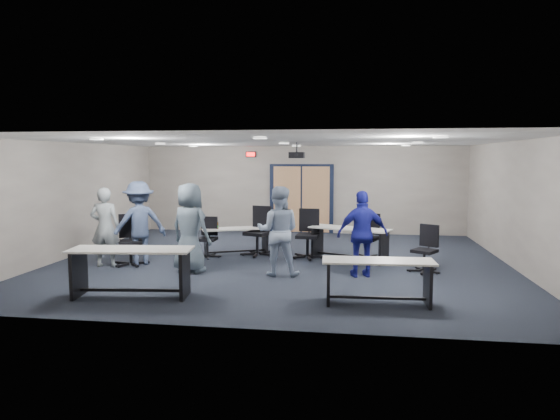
# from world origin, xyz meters

# --- Properties ---
(floor) EXTENTS (10.00, 10.00, 0.00)m
(floor) POSITION_xyz_m (0.00, 0.00, 0.00)
(floor) COLOR #1C1F2C
(floor) RESTS_ON ground
(back_wall) EXTENTS (10.00, 0.04, 2.70)m
(back_wall) POSITION_xyz_m (0.00, 4.50, 1.35)
(back_wall) COLOR gray
(back_wall) RESTS_ON floor
(front_wall) EXTENTS (10.00, 0.04, 2.70)m
(front_wall) POSITION_xyz_m (0.00, -4.50, 1.35)
(front_wall) COLOR gray
(front_wall) RESTS_ON floor
(left_wall) EXTENTS (0.04, 9.00, 2.70)m
(left_wall) POSITION_xyz_m (-5.00, 0.00, 1.35)
(left_wall) COLOR gray
(left_wall) RESTS_ON floor
(right_wall) EXTENTS (0.04, 9.00, 2.70)m
(right_wall) POSITION_xyz_m (5.00, 0.00, 1.35)
(right_wall) COLOR gray
(right_wall) RESTS_ON floor
(ceiling) EXTENTS (10.00, 9.00, 0.04)m
(ceiling) POSITION_xyz_m (0.00, 0.00, 2.70)
(ceiling) COLOR white
(ceiling) RESTS_ON back_wall
(double_door) EXTENTS (2.00, 0.07, 2.20)m
(double_door) POSITION_xyz_m (0.00, 4.46, 1.05)
(double_door) COLOR black
(double_door) RESTS_ON back_wall
(exit_sign) EXTENTS (0.32, 0.07, 0.18)m
(exit_sign) POSITION_xyz_m (-1.60, 4.44, 2.45)
(exit_sign) COLOR black
(exit_sign) RESTS_ON back_wall
(ceiling_projector) EXTENTS (0.35, 0.32, 0.37)m
(ceiling_projector) POSITION_xyz_m (0.30, 0.50, 2.40)
(ceiling_projector) COLOR black
(ceiling_projector) RESTS_ON ceiling
(ceiling_can_lights) EXTENTS (6.24, 5.74, 0.02)m
(ceiling_can_lights) POSITION_xyz_m (0.00, 0.25, 2.67)
(ceiling_can_lights) COLOR silver
(ceiling_can_lights) RESTS_ON ceiling
(table_front_left) EXTENTS (2.10, 0.91, 0.82)m
(table_front_left) POSITION_xyz_m (-2.07, -3.22, 0.56)
(table_front_left) COLOR beige
(table_front_left) RESTS_ON floor
(table_front_right) EXTENTS (1.79, 0.67, 0.72)m
(table_front_right) POSITION_xyz_m (2.01, -3.04, 0.49)
(table_front_right) COLOR beige
(table_front_right) RESTS_ON floor
(table_back_left) EXTENTS (1.70, 1.15, 0.90)m
(table_back_left) POSITION_xyz_m (-1.18, 0.61, 0.46)
(table_back_left) COLOR beige
(table_back_left) RESTS_ON floor
(table_back_right) EXTENTS (1.94, 1.27, 0.75)m
(table_back_right) POSITION_xyz_m (1.53, 0.39, 0.51)
(table_back_right) COLOR beige
(table_back_right) RESTS_ON floor
(chair_back_a) EXTENTS (0.60, 0.60, 0.95)m
(chair_back_a) POSITION_xyz_m (-1.78, 0.21, 0.48)
(chair_back_a) COLOR black
(chair_back_a) RESTS_ON floor
(chair_back_b) EXTENTS (0.93, 0.93, 1.18)m
(chair_back_b) POSITION_xyz_m (-0.66, 0.61, 0.59)
(chair_back_b) COLOR black
(chair_back_b) RESTS_ON floor
(chair_back_c) EXTENTS (0.77, 0.77, 1.15)m
(chair_back_c) POSITION_xyz_m (0.56, 0.46, 0.57)
(chair_back_c) COLOR black
(chair_back_c) RESTS_ON floor
(chair_back_d) EXTENTS (0.85, 0.85, 1.04)m
(chair_back_d) POSITION_xyz_m (1.95, 0.63, 0.52)
(chair_back_d) COLOR black
(chair_back_d) RESTS_ON floor
(chair_loose_left) EXTENTS (0.93, 0.93, 1.10)m
(chair_loose_left) POSITION_xyz_m (-3.19, -0.86, 0.55)
(chair_loose_left) COLOR black
(chair_loose_left) RESTS_ON floor
(chair_loose_right) EXTENTS (0.85, 0.85, 0.97)m
(chair_loose_right) POSITION_xyz_m (3.06, -0.64, 0.49)
(chair_loose_right) COLOR black
(chair_loose_right) RESTS_ON floor
(person_gray) EXTENTS (0.68, 0.50, 1.72)m
(person_gray) POSITION_xyz_m (-3.65, -1.08, 0.86)
(person_gray) COLOR #97A1A5
(person_gray) RESTS_ON floor
(person_plaid) EXTENTS (1.04, 0.85, 1.83)m
(person_plaid) POSITION_xyz_m (-1.69, -1.28, 0.92)
(person_plaid) COLOR slate
(person_plaid) RESTS_ON floor
(person_lightblue) EXTENTS (0.88, 0.70, 1.78)m
(person_lightblue) POSITION_xyz_m (0.14, -1.31, 0.89)
(person_lightblue) COLOR #95A7C5
(person_lightblue) RESTS_ON floor
(person_navy) EXTENTS (1.06, 0.62, 1.70)m
(person_navy) POSITION_xyz_m (1.80, -1.18, 0.85)
(person_navy) COLOR navy
(person_navy) RESTS_ON floor
(person_back) EXTENTS (1.35, 1.26, 1.83)m
(person_back) POSITION_xyz_m (-3.03, -0.74, 0.92)
(person_back) COLOR #435379
(person_back) RESTS_ON floor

